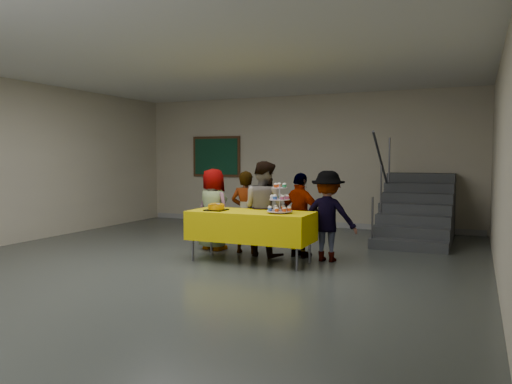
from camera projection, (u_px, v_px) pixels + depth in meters
room_shell at (185, 118)px, 6.92m from camera, size 10.00×10.04×3.02m
bake_table at (251, 225)px, 7.52m from camera, size 1.88×0.78×0.77m
cupcake_stand at (280, 202)px, 7.26m from camera, size 0.38×0.38×0.44m
bear_cake at (216, 207)px, 7.64m from camera, size 0.32×0.36×0.12m
schoolchild_a at (213, 209)px, 8.54m from camera, size 0.78×0.61×1.39m
schoolchild_b at (246, 212)px, 8.22m from camera, size 0.53×0.39×1.36m
schoolchild_c at (264, 209)px, 7.98m from camera, size 0.88×0.77×1.52m
schoolchild_d at (300, 215)px, 7.86m from camera, size 0.85×0.57×1.34m
schoolchild_e at (328, 216)px, 7.59m from camera, size 0.90×0.53×1.38m
staircase at (417, 214)px, 9.69m from camera, size 1.30×2.40×2.04m
noticeboard at (216, 157)px, 12.35m from camera, size 1.30×0.05×1.00m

